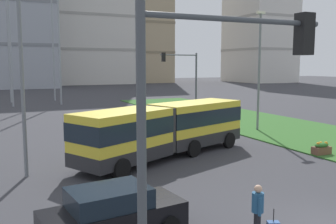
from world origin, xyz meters
TOP-DOWN VIEW (x-y plane):
  - articulated_bus at (-0.92, 10.76)m, footprint 11.77×6.96m
  - car_black_sedan at (-6.54, 2.21)m, footprint 4.59×2.44m
  - pedestrian_crossing at (-2.63, 0.14)m, footprint 0.36×0.54m
  - flower_planter_2 at (7.65, 7.36)m, footprint 1.10×0.56m
  - traffic_light_near_left at (-6.33, -3.00)m, footprint 3.74×0.28m
  - traffic_light_far_right at (6.11, 22.00)m, footprint 3.67×0.28m
  - streetlight_left at (-8.50, 10.07)m, footprint 0.70×0.28m
  - streetlight_median at (9.55, 15.79)m, footprint 0.70×0.28m
  - apartment_tower_eastcentre at (29.94, 102.46)m, footprint 18.49×19.04m
  - apartment_tower_east at (65.90, 88.05)m, footprint 15.79×19.54m

SIDE VIEW (x-z plane):
  - flower_planter_2 at x=7.65m, z-range 0.06..0.80m
  - car_black_sedan at x=-6.54m, z-range -0.04..1.54m
  - pedestrian_crossing at x=-2.63m, z-range 0.13..1.87m
  - articulated_bus at x=-0.92m, z-range 0.15..3.15m
  - traffic_light_near_left at x=-6.33m, z-range 1.15..7.44m
  - traffic_light_far_right at x=6.11m, z-range 1.16..7.55m
  - streetlight_left at x=-8.50m, z-range 0.44..9.59m
  - streetlight_median at x=9.55m, z-range 0.45..9.93m
  - apartment_tower_eastcentre at x=29.94m, z-range 0.02..43.26m
  - apartment_tower_east at x=65.90m, z-range 0.02..48.18m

